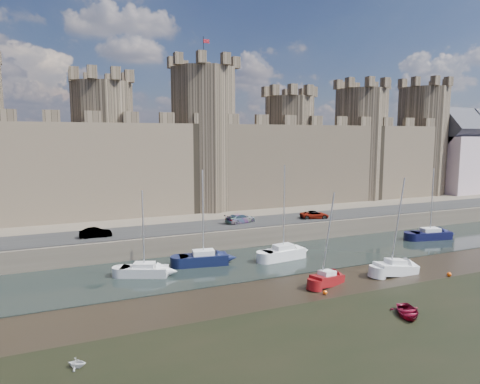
% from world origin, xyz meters
% --- Properties ---
extents(ground, '(160.00, 160.00, 0.00)m').
position_xyz_m(ground, '(0.00, 0.00, 0.00)').
color(ground, black).
rests_on(ground, ground).
extents(water_channel, '(160.00, 12.00, 0.08)m').
position_xyz_m(water_channel, '(0.00, 24.00, 0.04)').
color(water_channel, black).
rests_on(water_channel, ground).
extents(quay, '(160.00, 60.00, 2.50)m').
position_xyz_m(quay, '(0.00, 60.00, 1.25)').
color(quay, '#4C443A').
rests_on(quay, ground).
extents(road, '(160.00, 7.00, 0.10)m').
position_xyz_m(road, '(0.00, 34.00, 2.55)').
color(road, black).
rests_on(road, quay).
extents(castle, '(108.50, 11.00, 29.00)m').
position_xyz_m(castle, '(-0.64, 48.00, 11.67)').
color(castle, '#42382B').
rests_on(castle, quay).
extents(car_1, '(3.74, 1.34, 1.23)m').
position_xyz_m(car_1, '(-16.89, 33.00, 3.11)').
color(car_1, gray).
rests_on(car_1, quay).
extents(car_2, '(4.96, 3.05, 1.34)m').
position_xyz_m(car_2, '(2.51, 34.13, 3.17)').
color(car_2, gray).
rests_on(car_2, quay).
extents(car_3, '(4.55, 2.88, 1.17)m').
position_xyz_m(car_3, '(13.82, 32.75, 3.08)').
color(car_3, gray).
rests_on(car_3, quay).
extents(sailboat_0, '(5.19, 3.64, 9.05)m').
position_xyz_m(sailboat_0, '(-12.91, 23.78, 0.73)').
color(sailboat_0, silver).
rests_on(sailboat_0, ground).
extents(sailboat_1, '(5.67, 2.97, 10.82)m').
position_xyz_m(sailboat_1, '(-5.99, 25.06, 0.84)').
color(sailboat_1, black).
rests_on(sailboat_1, ground).
extents(sailboat_2, '(5.37, 2.55, 11.20)m').
position_xyz_m(sailboat_2, '(3.46, 23.48, 0.87)').
color(sailboat_2, white).
rests_on(sailboat_2, ground).
extents(sailboat_3, '(6.05, 3.27, 10.06)m').
position_xyz_m(sailboat_3, '(27.49, 24.02, 0.78)').
color(sailboat_3, black).
rests_on(sailboat_3, ground).
extents(sailboat_4, '(4.24, 2.79, 9.25)m').
position_xyz_m(sailboat_4, '(3.17, 14.14, 0.70)').
color(sailboat_4, maroon).
rests_on(sailboat_4, ground).
extents(sailboat_5, '(4.83, 1.93, 10.36)m').
position_xyz_m(sailboat_5, '(11.74, 13.97, 0.74)').
color(sailboat_5, silver).
rests_on(sailboat_5, ground).
extents(dinghy_3, '(1.67, 1.63, 0.67)m').
position_xyz_m(dinghy_3, '(-20.26, 7.65, 0.33)').
color(dinghy_3, white).
rests_on(dinghy_3, ground).
extents(dinghy_4, '(3.63, 4.03, 0.68)m').
position_xyz_m(dinghy_4, '(4.90, 5.32, 0.34)').
color(dinghy_4, maroon).
rests_on(dinghy_4, ground).
extents(buoy_1, '(0.41, 0.41, 0.41)m').
position_xyz_m(buoy_1, '(1.48, 12.00, 0.20)').
color(buoy_1, '#FF560B').
rests_on(buoy_1, ground).
extents(buoy_3, '(0.47, 0.47, 0.47)m').
position_xyz_m(buoy_3, '(16.38, 11.17, 0.23)').
color(buoy_3, '#E34B0A').
rests_on(buoy_3, ground).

